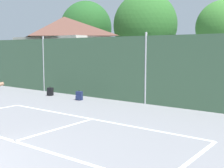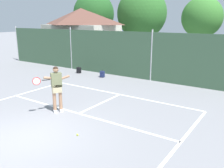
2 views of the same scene
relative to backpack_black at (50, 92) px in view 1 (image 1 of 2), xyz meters
name	(u,v)px [view 1 (image 1 of 2)]	position (x,y,z in m)	size (l,w,h in m)	color
chainlink_fence	(146,70)	(4.99, 0.92, 1.25)	(26.09, 0.09, 3.03)	#38563D
clubhouse_building	(65,49)	(-3.91, 4.86, 2.17)	(6.67, 4.43, 4.57)	beige
treeline_backdrop	(224,20)	(5.37, 10.21, 4.05)	(26.80, 4.64, 7.13)	brown
backpack_black	(50,92)	(0.00, 0.00, 0.00)	(0.31, 0.29, 0.46)	black
backpack_navy	(79,96)	(2.08, -0.10, 0.00)	(0.31, 0.28, 0.46)	navy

